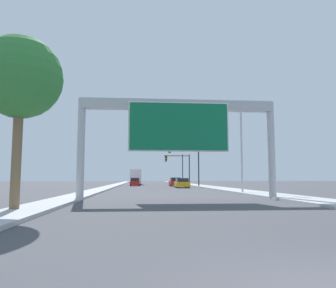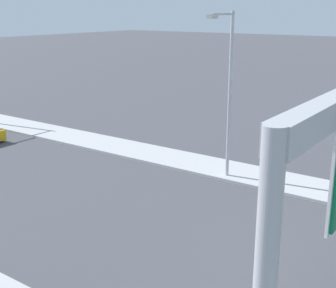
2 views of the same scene
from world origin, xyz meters
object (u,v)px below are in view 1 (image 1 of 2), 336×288
Objects in this scene: sign_gantry at (179,123)px; palm_tree_foreground at (20,78)px; traffic_light_near_intersection at (189,158)px; street_lamp_right at (238,138)px; car_mid_right at (135,182)px; car_far_left at (182,183)px; car_near_left at (175,182)px; traffic_light_mid_block at (181,164)px; truck_box_primary at (136,177)px; traffic_light_far_intersection at (177,164)px.

sign_gantry is 1.78× the size of palm_tree_foreground.
traffic_light_near_intersection is at bearing 80.27° from sign_gantry.
street_lamp_right reaches higher than sign_gantry.
car_far_left is at bearing -60.44° from car_mid_right.
traffic_light_near_intersection reaches higher than car_mid_right.
traffic_light_mid_block is (1.62, 4.57, 3.34)m from car_near_left.
truck_box_primary is 9.58m from traffic_light_far_intersection.
sign_gantry is 38.76m from car_mid_right.
car_mid_right is 0.97× the size of car_far_left.
car_mid_right is at bearing -168.36° from traffic_light_mid_block.
traffic_light_far_intersection is (2.04, 24.12, 3.75)m from car_far_left.
car_near_left is 0.72× the size of traffic_light_far_intersection.
truck_box_primary is at bearing 118.15° from car_near_left.
car_near_left is at bearing -61.85° from truck_box_primary.
traffic_light_far_intersection is 0.76× the size of street_lamp_right.
car_near_left is at bearing 84.38° from sign_gantry.
palm_tree_foreground is (-11.25, -42.99, 4.99)m from car_near_left.
traffic_light_mid_block is (8.62, 1.78, 3.37)m from car_mid_right.
traffic_light_near_intersection is at bearing 93.64° from street_lamp_right.
traffic_light_mid_block is 32.15m from street_lamp_right.
car_mid_right is 0.59× the size of palm_tree_foreground.
palm_tree_foreground is (-12.91, -37.56, 1.10)m from traffic_light_near_intersection.
truck_box_primary is at bearing 107.19° from car_far_left.
truck_box_primary reaches higher than car_mid_right.
car_near_left is 0.71× the size of traffic_light_near_intersection.
traffic_light_far_intersection is at bearing 85.16° from car_far_left.
sign_gantry is 48.88m from truck_box_primary.
car_near_left is 5.89m from traffic_light_mid_block.
car_mid_right is 0.51× the size of street_lamp_right.
traffic_light_near_intersection reaches higher than truck_box_primary.
car_far_left is 0.68× the size of traffic_light_near_intersection.
sign_gantry reaches higher than traffic_light_far_intersection.
car_far_left is at bearing -96.54° from traffic_light_mid_block.
car_far_left is at bearing -112.02° from traffic_light_near_intersection.
traffic_light_mid_block is at bearing 82.73° from sign_gantry.
sign_gantry is at bearing -99.73° from traffic_light_near_intersection.
truck_box_primary is 1.23× the size of traffic_light_near_intersection.
truck_box_primary is 1.41× the size of traffic_light_mid_block.
traffic_light_near_intersection reaches higher than traffic_light_far_intersection.
traffic_light_near_intersection reaches higher than car_near_left.
traffic_light_near_intersection is 1.15× the size of traffic_light_mid_block.
car_far_left is (7.00, -12.34, -0.01)m from car_mid_right.
traffic_light_near_intersection is 10.02m from traffic_light_mid_block.
truck_box_primary is at bearing 94.12° from sign_gantry.
truck_box_primary is 1.11× the size of palm_tree_foreground.
truck_box_primary reaches higher than car_near_left.
car_far_left is 0.61× the size of palm_tree_foreground.
car_far_left is 5.94m from traffic_light_near_intersection.
car_near_left is 14.87m from truck_box_primary.
traffic_light_far_intersection is 0.88× the size of palm_tree_foreground.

